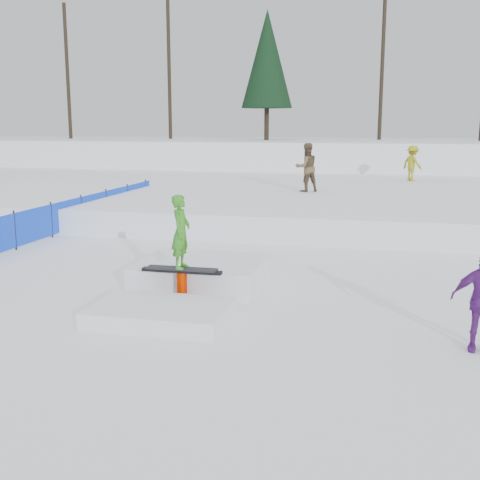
% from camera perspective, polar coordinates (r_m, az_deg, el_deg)
% --- Properties ---
extents(ground, '(120.00, 120.00, 0.00)m').
position_cam_1_polar(ground, '(10.80, -5.06, -7.60)').
color(ground, white).
extents(snow_berm, '(60.00, 14.00, 2.40)m').
position_cam_1_polar(snow_berm, '(39.91, 8.62, 7.65)').
color(snow_berm, white).
rests_on(snow_berm, ground).
extents(snow_midrise, '(50.00, 18.00, 0.80)m').
position_cam_1_polar(snow_midrise, '(26.09, 6.00, 4.25)').
color(snow_midrise, white).
rests_on(snow_midrise, ground).
extents(safety_fence, '(0.05, 16.00, 1.10)m').
position_cam_1_polar(safety_fence, '(19.22, -17.44, 1.85)').
color(safety_fence, blue).
rests_on(safety_fence, ground).
extents(treeline, '(40.24, 4.22, 10.50)m').
position_cam_1_polar(treeline, '(38.31, 18.32, 16.46)').
color(treeline, black).
rests_on(treeline, snow_berm).
extents(walker_olive, '(1.16, 1.10, 1.89)m').
position_cam_1_polar(walker_olive, '(23.81, 6.33, 6.85)').
color(walker_olive, brown).
rests_on(walker_olive, snow_midrise).
extents(walker_ygreen, '(1.17, 1.17, 1.63)m').
position_cam_1_polar(walker_ygreen, '(29.27, 16.02, 7.00)').
color(walker_ygreen, '#9A9414').
rests_on(walker_ygreen, snow_midrise).
extents(jib_rail_feature, '(2.60, 4.40, 2.11)m').
position_cam_1_polar(jib_rail_feature, '(12.31, -4.66, -3.78)').
color(jib_rail_feature, white).
rests_on(jib_rail_feature, ground).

